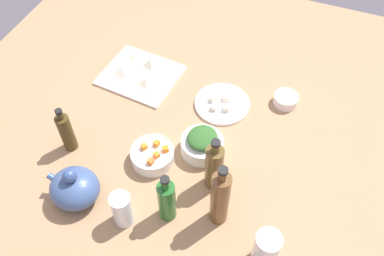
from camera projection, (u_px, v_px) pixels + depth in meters
The scene contains 27 objects.
tabletop at pixel (192, 139), 148.24cm from camera, with size 190.00×190.00×3.00cm, color #A37B56.
cutting_board at pixel (141, 75), 165.26cm from camera, with size 28.71×24.75×1.00cm, color white.
plate_tofu at pixel (222, 104), 155.81cm from camera, with size 20.49×20.49×1.20cm, color white.
bowl_greens at pixel (202, 146), 141.24cm from camera, with size 14.48×14.48×5.61cm, color white.
bowl_carrots at pixel (152, 156), 139.04cm from camera, with size 14.47×14.47×5.05cm, color white.
bowl_small_side at pixel (286, 100), 155.33cm from camera, with size 9.06×9.06×3.83cm, color white.
teapot at pixel (75, 188), 127.89cm from camera, with size 17.12×14.73×14.79cm.
bottle_0 at pixel (167, 200), 121.98cm from camera, with size 5.35×5.35×20.51cm.
bottle_1 at pixel (66, 132), 138.14cm from camera, with size 4.54×4.54×19.05cm.
bottle_2 at pixel (214, 166), 128.20cm from camera, with size 5.71×5.71×22.23cm.
bottle_3 at pixel (220, 198), 119.03cm from camera, with size 5.59×5.59×26.64cm.
drinking_glass_0 at pixel (266, 250), 114.17cm from camera, with size 7.26×7.26×14.37cm, color white.
drinking_glass_1 at pixel (122, 209), 122.50cm from camera, with size 6.16×6.16×13.00cm, color white.
carrot_cube_0 at pixel (166, 149), 136.51cm from camera, with size 1.80×1.80×1.80cm, color orange.
carrot_cube_1 at pixel (156, 155), 135.08cm from camera, with size 1.80×1.80×1.80cm, color orange.
carrot_cube_2 at pixel (151, 161), 133.50cm from camera, with size 1.80×1.80×1.80cm, color orange.
carrot_cube_3 at pixel (157, 143), 137.93cm from camera, with size 1.80×1.80×1.80cm, color orange.
carrot_cube_4 at pixel (144, 147), 137.09cm from camera, with size 1.80×1.80×1.80cm, color orange.
chopped_greens_mound at pixel (202, 138), 137.70cm from camera, with size 10.65×9.98×3.38cm, color #306027.
tofu_cube_0 at pixel (214, 107), 152.53cm from camera, with size 2.20×2.20×2.20cm, color #F8E9CB.
tofu_cube_1 at pixel (226, 108), 152.25cm from camera, with size 2.20×2.20×2.20cm, color silver.
tofu_cube_2 at pixel (213, 98), 155.17cm from camera, with size 2.20×2.20×2.20cm, color #F0EBCC.
tofu_cube_3 at pixel (226, 98), 155.29cm from camera, with size 2.20×2.20×2.20cm, color #F9DDC9.
dumpling_0 at pixel (151, 62), 166.86cm from camera, with size 5.78×5.16×3.05cm, color beige.
dumpling_1 at pixel (148, 82), 160.35cm from camera, with size 5.77×5.46×2.83cm, color beige.
dumpling_2 at pixel (122, 71), 163.95cm from camera, with size 5.68×5.33×2.98cm, color beige.
dumpling_3 at pixel (136, 57), 169.66cm from camera, with size 5.56×4.93×2.06cm, color beige.
Camera 1 is at (-32.23, 82.30, 120.57)cm, focal length 39.11 mm.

